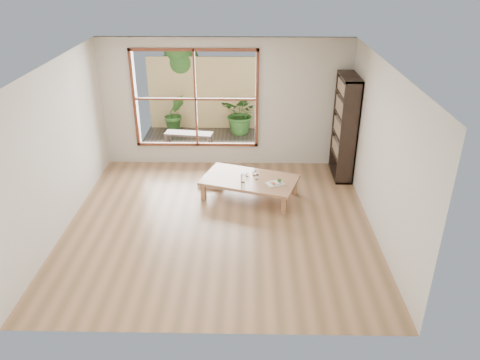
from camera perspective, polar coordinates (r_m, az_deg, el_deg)
The scene contains 15 objects.
ground at distance 7.83m, azimuth -2.48°, elevation -5.23°, with size 5.00×5.00×0.00m, color #AE7E57.
low_table at distance 8.48m, azimuth 1.17°, elevation -0.09°, with size 1.88×1.41×0.36m.
floor_cushion at distance 9.10m, azimuth -3.28°, elevation -0.18°, with size 0.49×0.49×0.07m, color silver.
bookshelf at distance 9.28m, azimuth 12.64°, elevation 6.27°, with size 0.32×0.91×2.01m, color black.
glass_tall at distance 8.30m, azimuth 0.37°, elevation 0.24°, with size 0.08×0.08×0.15m, color silver.
glass_mid at distance 8.41m, azimuth 2.09°, elevation 0.36°, with size 0.06×0.06×0.09m, color silver.
glass_short at distance 8.56m, azimuth 1.79°, elevation 0.83°, with size 0.07×0.07×0.09m, color silver.
glass_small at distance 8.52m, azimuth 0.91°, elevation 0.67°, with size 0.06×0.06×0.07m, color silver.
food_tray at distance 8.28m, azimuth 4.40°, elevation -0.33°, with size 0.36×0.31×0.09m.
deck at distance 11.05m, azimuth -4.52°, elevation 4.53°, with size 2.80×2.00×0.05m, color #362E27.
garden_bench at distance 10.70m, azimuth -6.25°, elevation 5.45°, with size 1.10×0.45×0.34m.
bamboo_fence at distance 11.71m, azimuth -4.23°, elevation 10.46°, with size 2.80×0.06×1.80m, color tan.
shrub_right at distance 11.39m, azimuth 0.19°, elevation 8.12°, with size 0.91×0.79×1.01m, color #326023.
shrub_left at distance 11.57m, azimuth -7.94°, elevation 8.00°, with size 0.52×0.42×0.95m, color #326023.
garden_tree at distance 11.90m, azimuth -7.57°, elevation 14.17°, with size 1.04×0.85×2.22m.
Camera 1 is at (0.47, -6.65, 4.10)m, focal length 35.00 mm.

